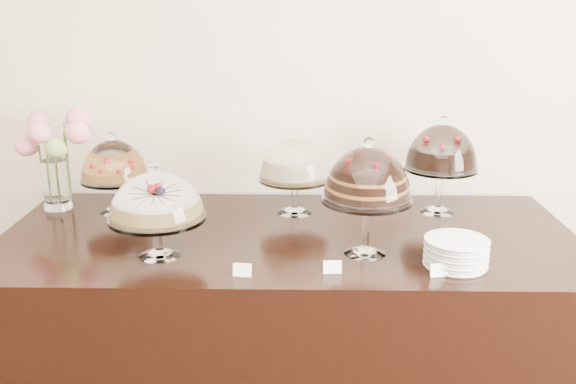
{
  "coord_description": "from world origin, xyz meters",
  "views": [
    {
      "loc": [
        0.16,
        0.14,
        1.77
      ],
      "look_at": [
        0.11,
        2.4,
        1.08
      ],
      "focal_mm": 40.0,
      "sensor_mm": 36.0,
      "label": 1
    }
  ],
  "objects_px": {
    "cake_stand_sugar_sponge": "(156,200)",
    "cake_stand_cheesecake": "(295,162)",
    "plate_stack": "(456,253)",
    "flower_vase": "(55,150)",
    "display_counter": "(288,337)",
    "cake_stand_choco_layer": "(368,179)",
    "cake_stand_dark_choco": "(442,151)",
    "cake_stand_fruit_tart": "(114,164)"
  },
  "relations": [
    {
      "from": "display_counter",
      "to": "cake_stand_choco_layer",
      "type": "distance_m",
      "value": 0.8
    },
    {
      "from": "cake_stand_cheesecake",
      "to": "cake_stand_dark_choco",
      "type": "relative_size",
      "value": 0.88
    },
    {
      "from": "cake_stand_choco_layer",
      "to": "flower_vase",
      "type": "height_order",
      "value": "cake_stand_choco_layer"
    },
    {
      "from": "cake_stand_sugar_sponge",
      "to": "cake_stand_dark_choco",
      "type": "bearing_deg",
      "value": 24.91
    },
    {
      "from": "display_counter",
      "to": "flower_vase",
      "type": "relative_size",
      "value": 5.27
    },
    {
      "from": "cake_stand_sugar_sponge",
      "to": "cake_stand_choco_layer",
      "type": "height_order",
      "value": "cake_stand_choco_layer"
    },
    {
      "from": "cake_stand_fruit_tart",
      "to": "cake_stand_cheesecake",
      "type": "bearing_deg",
      "value": -0.09
    },
    {
      "from": "cake_stand_choco_layer",
      "to": "flower_vase",
      "type": "distance_m",
      "value": 1.36
    },
    {
      "from": "plate_stack",
      "to": "display_counter",
      "type": "bearing_deg",
      "value": 151.93
    },
    {
      "from": "cake_stand_sugar_sponge",
      "to": "cake_stand_cheesecake",
      "type": "relative_size",
      "value": 0.94
    },
    {
      "from": "cake_stand_cheesecake",
      "to": "plate_stack",
      "type": "relative_size",
      "value": 1.72
    },
    {
      "from": "cake_stand_sugar_sponge",
      "to": "flower_vase",
      "type": "distance_m",
      "value": 0.76
    },
    {
      "from": "cake_stand_choco_layer",
      "to": "cake_stand_dark_choco",
      "type": "height_order",
      "value": "cake_stand_choco_layer"
    },
    {
      "from": "cake_stand_cheesecake",
      "to": "cake_stand_fruit_tart",
      "type": "height_order",
      "value": "cake_stand_cheesecake"
    },
    {
      "from": "cake_stand_sugar_sponge",
      "to": "cake_stand_cheesecake",
      "type": "distance_m",
      "value": 0.67
    },
    {
      "from": "cake_stand_choco_layer",
      "to": "cake_stand_dark_choco",
      "type": "distance_m",
      "value": 0.59
    },
    {
      "from": "flower_vase",
      "to": "plate_stack",
      "type": "height_order",
      "value": "flower_vase"
    },
    {
      "from": "cake_stand_choco_layer",
      "to": "cake_stand_cheesecake",
      "type": "height_order",
      "value": "cake_stand_choco_layer"
    },
    {
      "from": "cake_stand_sugar_sponge",
      "to": "cake_stand_choco_layer",
      "type": "xyz_separation_m",
      "value": [
        0.72,
        0.03,
        0.07
      ]
    },
    {
      "from": "cake_stand_dark_choco",
      "to": "cake_stand_cheesecake",
      "type": "bearing_deg",
      "value": -178.16
    },
    {
      "from": "cake_stand_choco_layer",
      "to": "cake_stand_cheesecake",
      "type": "xyz_separation_m",
      "value": [
        -0.25,
        0.45,
        -0.06
      ]
    },
    {
      "from": "cake_stand_choco_layer",
      "to": "cake_stand_sugar_sponge",
      "type": "bearing_deg",
      "value": -177.51
    },
    {
      "from": "cake_stand_cheesecake",
      "to": "cake_stand_fruit_tart",
      "type": "xyz_separation_m",
      "value": [
        -0.75,
        0.0,
        -0.01
      ]
    },
    {
      "from": "display_counter",
      "to": "flower_vase",
      "type": "xyz_separation_m",
      "value": [
        -0.99,
        0.3,
        0.7
      ]
    },
    {
      "from": "flower_vase",
      "to": "plate_stack",
      "type": "relative_size",
      "value": 2.0
    },
    {
      "from": "cake_stand_fruit_tart",
      "to": "plate_stack",
      "type": "distance_m",
      "value": 1.42
    },
    {
      "from": "cake_stand_choco_layer",
      "to": "cake_stand_fruit_tart",
      "type": "relative_size",
      "value": 1.23
    },
    {
      "from": "cake_stand_sugar_sponge",
      "to": "cake_stand_dark_choco",
      "type": "relative_size",
      "value": 0.82
    },
    {
      "from": "cake_stand_choco_layer",
      "to": "cake_stand_fruit_tart",
      "type": "distance_m",
      "value": 1.1
    },
    {
      "from": "display_counter",
      "to": "cake_stand_fruit_tart",
      "type": "distance_m",
      "value": 1.01
    },
    {
      "from": "cake_stand_choco_layer",
      "to": "display_counter",
      "type": "bearing_deg",
      "value": 143.86
    },
    {
      "from": "display_counter",
      "to": "cake_stand_fruit_tart",
      "type": "xyz_separation_m",
      "value": [
        -0.73,
        0.25,
        0.66
      ]
    },
    {
      "from": "cake_stand_choco_layer",
      "to": "cake_stand_dark_choco",
      "type": "bearing_deg",
      "value": 53.06
    },
    {
      "from": "cake_stand_fruit_tart",
      "to": "flower_vase",
      "type": "relative_size",
      "value": 0.82
    },
    {
      "from": "display_counter",
      "to": "cake_stand_cheesecake",
      "type": "height_order",
      "value": "cake_stand_cheesecake"
    },
    {
      "from": "cake_stand_choco_layer",
      "to": "plate_stack",
      "type": "relative_size",
      "value": 2.02
    },
    {
      "from": "cake_stand_choco_layer",
      "to": "flower_vase",
      "type": "xyz_separation_m",
      "value": [
        -1.26,
        0.5,
        -0.02
      ]
    },
    {
      "from": "cake_stand_sugar_sponge",
      "to": "cake_stand_fruit_tart",
      "type": "height_order",
      "value": "cake_stand_fruit_tart"
    },
    {
      "from": "cake_stand_cheesecake",
      "to": "cake_stand_fruit_tart",
      "type": "bearing_deg",
      "value": 179.91
    },
    {
      "from": "cake_stand_fruit_tart",
      "to": "cake_stand_choco_layer",
      "type": "bearing_deg",
      "value": -24.11
    },
    {
      "from": "cake_stand_dark_choco",
      "to": "plate_stack",
      "type": "relative_size",
      "value": 1.96
    },
    {
      "from": "display_counter",
      "to": "flower_vase",
      "type": "height_order",
      "value": "flower_vase"
    }
  ]
}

